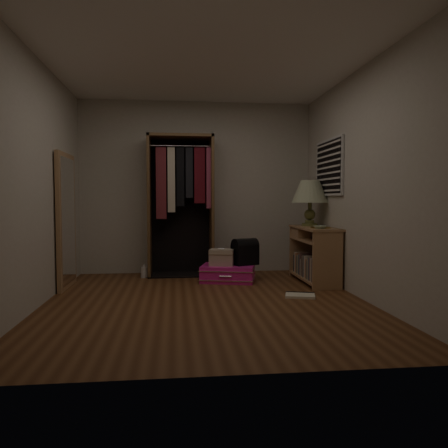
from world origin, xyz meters
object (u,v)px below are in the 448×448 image
at_px(train_case, 222,257).
at_px(black_bag, 245,251).
at_px(floor_mirror, 66,221).
at_px(table_lamp, 310,193).
at_px(pink_suitcase, 228,273).
at_px(console_bookshelf, 313,253).
at_px(white_jug, 145,272).
at_px(open_wardrobe, 182,194).

relative_size(train_case, black_bag, 0.95).
relative_size(floor_mirror, table_lamp, 2.53).
bearing_deg(pink_suitcase, console_bookshelf, 6.98).
bearing_deg(white_jug, open_wardrobe, 17.44).
bearing_deg(white_jug, pink_suitcase, -19.64).
height_order(pink_suitcase, black_bag, black_bag).
xyz_separation_m(console_bookshelf, table_lamp, (0.01, 0.19, 0.83)).
bearing_deg(white_jug, train_case, -21.94).
xyz_separation_m(pink_suitcase, white_jug, (-1.16, 0.41, -0.03)).
xyz_separation_m(train_case, white_jug, (-1.07, 0.43, -0.25)).
height_order(pink_suitcase, white_jug, pink_suitcase).
distance_m(open_wardrobe, floor_mirror, 1.71).
height_order(console_bookshelf, open_wardrobe, open_wardrobe).
distance_m(console_bookshelf, black_bag, 0.93).
relative_size(floor_mirror, black_bag, 4.34).
bearing_deg(pink_suitcase, open_wardrobe, 150.42).
distance_m(console_bookshelf, train_case, 1.25).
distance_m(console_bookshelf, white_jug, 2.40).
bearing_deg(console_bookshelf, open_wardrobe, 157.22).
xyz_separation_m(pink_suitcase, black_bag, (0.24, 0.02, 0.30)).
distance_m(open_wardrobe, train_case, 1.18).
xyz_separation_m(pink_suitcase, table_lamp, (1.16, 0.04, 1.10)).
bearing_deg(floor_mirror, train_case, 4.87).
relative_size(console_bookshelf, train_case, 3.00).
bearing_deg(open_wardrobe, train_case, -49.47).
distance_m(console_bookshelf, floor_mirror, 3.27).
distance_m(train_case, table_lamp, 1.53).
bearing_deg(train_case, black_bag, 20.45).
bearing_deg(console_bookshelf, black_bag, 169.22).
xyz_separation_m(floor_mirror, white_jug, (0.93, 0.60, -0.77)).
relative_size(open_wardrobe, train_case, 5.50).
bearing_deg(white_jug, floor_mirror, -147.11).
relative_size(train_case, table_lamp, 0.56).
distance_m(console_bookshelf, table_lamp, 0.85).
distance_m(black_bag, white_jug, 1.48).
xyz_separation_m(black_bag, white_jug, (-1.39, 0.39, -0.33)).
relative_size(open_wardrobe, table_lamp, 3.05).
bearing_deg(train_case, open_wardrobe, 144.17).
xyz_separation_m(pink_suitcase, train_case, (-0.09, -0.02, 0.22)).
relative_size(pink_suitcase, white_jug, 4.44).
relative_size(open_wardrobe, pink_suitcase, 2.46).
height_order(black_bag, table_lamp, table_lamp).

